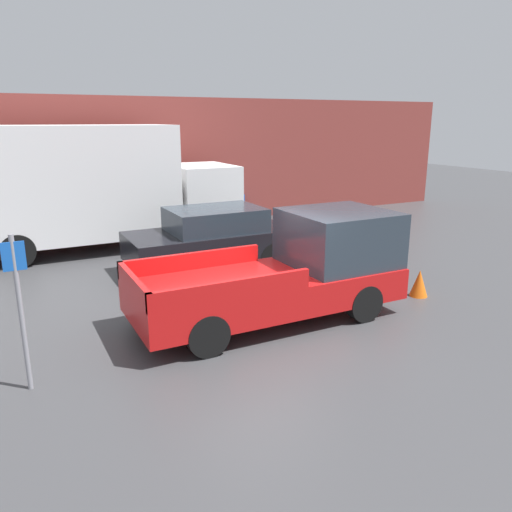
% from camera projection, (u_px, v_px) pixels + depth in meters
% --- Properties ---
extents(ground_plane, '(60.00, 60.00, 0.00)m').
position_uv_depth(ground_plane, '(264.00, 327.00, 9.34)').
color(ground_plane, '#3D3D3F').
extents(building_wall, '(28.00, 0.15, 4.53)m').
position_uv_depth(building_wall, '(129.00, 164.00, 17.23)').
color(building_wall, brown).
rests_on(building_wall, ground).
extents(pickup_truck, '(5.20, 2.05, 2.01)m').
position_uv_depth(pickup_truck, '(293.00, 270.00, 9.71)').
color(pickup_truck, red).
rests_on(pickup_truck, ground).
extents(car, '(4.24, 1.96, 1.60)m').
position_uv_depth(car, '(212.00, 238.00, 12.79)').
color(car, black).
rests_on(car, ground).
extents(delivery_truck, '(8.46, 2.55, 3.62)m').
position_uv_depth(delivery_truck, '(83.00, 186.00, 14.46)').
color(delivery_truck, white).
rests_on(delivery_truck, ground).
extents(parking_sign, '(0.30, 0.07, 2.29)m').
position_uv_depth(parking_sign, '(20.00, 305.00, 6.88)').
color(parking_sign, gray).
rests_on(parking_sign, ground).
extents(newspaper_box, '(0.45, 0.40, 1.01)m').
position_uv_depth(newspaper_box, '(237.00, 207.00, 19.16)').
color(newspaper_box, '#194CB2').
rests_on(newspaper_box, ground).
extents(traffic_cone, '(0.39, 0.39, 0.59)m').
position_uv_depth(traffic_cone, '(419.00, 283.00, 10.93)').
color(traffic_cone, orange).
rests_on(traffic_cone, ground).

